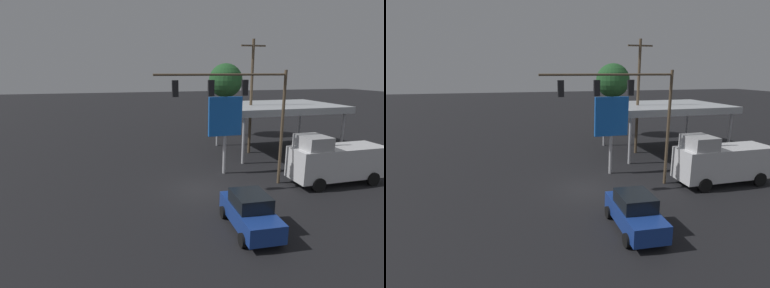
# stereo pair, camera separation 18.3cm
# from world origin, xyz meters

# --- Properties ---
(ground_plane) EXTENTS (200.00, 200.00, 0.00)m
(ground_plane) POSITION_xyz_m (0.00, 0.00, 0.00)
(ground_plane) COLOR black
(traffic_signal_assembly) EXTENTS (8.89, 0.43, 7.92)m
(traffic_signal_assembly) POSITION_xyz_m (-2.62, 0.30, 5.95)
(traffic_signal_assembly) COLOR brown
(traffic_signal_assembly) RESTS_ON ground
(utility_pole) EXTENTS (2.40, 0.26, 10.70)m
(utility_pole) POSITION_xyz_m (-7.33, -7.84, 5.64)
(utility_pole) COLOR brown
(utility_pole) RESTS_ON ground
(gas_station_canopy) EXTENTS (11.24, 7.98, 4.70)m
(gas_station_canopy) POSITION_xyz_m (-10.28, -8.06, 4.36)
(gas_station_canopy) COLOR #B2B7BC
(gas_station_canopy) RESTS_ON ground
(price_sign) EXTENTS (2.62, 0.27, 5.99)m
(price_sign) POSITION_xyz_m (-2.78, -2.69, 4.28)
(price_sign) COLOR #B7B7BC
(price_sign) RESTS_ON ground
(sedan_waiting) EXTENTS (2.23, 4.48, 1.93)m
(sedan_waiting) POSITION_xyz_m (-0.97, 5.73, 0.95)
(sedan_waiting) COLOR navy
(sedan_waiting) RESTS_ON ground
(delivery_truck) EXTENTS (6.82, 2.60, 3.58)m
(delivery_truck) POSITION_xyz_m (-9.57, 1.29, 1.69)
(delivery_truck) COLOR silver
(delivery_truck) RESTS_ON ground
(street_tree) EXTENTS (4.05, 4.05, 8.78)m
(street_tree) POSITION_xyz_m (-7.88, -16.08, 6.71)
(street_tree) COLOR #4C331E
(street_tree) RESTS_ON ground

